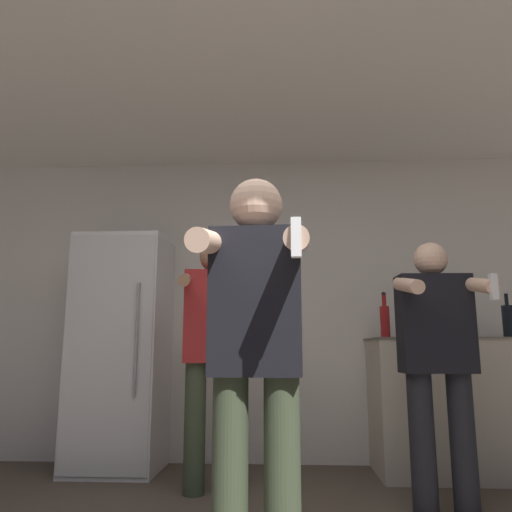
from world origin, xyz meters
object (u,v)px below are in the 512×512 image
at_px(refrigerator, 121,351).
at_px(bottle_red_label, 508,320).
at_px(person_man_side, 438,355).
at_px(bottle_amber_bourbon, 385,320).
at_px(person_spectator_back, 213,346).
at_px(bottle_clear_vodka, 458,320).
at_px(bottle_brown_liquor, 403,324).
at_px(person_woman_foreground, 256,345).

bearing_deg(refrigerator, bottle_red_label, -0.58).
bearing_deg(refrigerator, person_man_side, -22.11).
distance_m(bottle_red_label, bottle_amber_bourbon, 0.92).
bearing_deg(person_spectator_back, person_man_side, -13.39).
bearing_deg(bottle_amber_bourbon, bottle_clear_vodka, 0.00).
height_order(bottle_red_label, bottle_amber_bourbon, same).
distance_m(bottle_red_label, person_spectator_back, 2.25).
relative_size(bottle_clear_vodka, bottle_amber_bourbon, 0.96).
relative_size(bottle_brown_liquor, person_spectator_back, 0.16).
xyz_separation_m(bottle_amber_bourbon, bottle_brown_liquor, (0.14, -0.00, -0.04)).
bearing_deg(bottle_brown_liquor, person_spectator_back, -159.13).
distance_m(bottle_clear_vodka, bottle_amber_bourbon, 0.55).
relative_size(bottle_red_label, bottle_amber_bourbon, 1.00).
relative_size(refrigerator, bottle_amber_bourbon, 5.08).
xyz_separation_m(refrigerator, bottle_red_label, (2.98, -0.03, 0.23)).
bearing_deg(person_spectator_back, bottle_red_label, 13.68).
height_order(refrigerator, person_man_side, refrigerator).
xyz_separation_m(bottle_clear_vodka, bottle_red_label, (0.37, 0.00, -0.01)).
distance_m(bottle_brown_liquor, person_woman_foreground, 2.13).
relative_size(bottle_amber_bourbon, bottle_brown_liquor, 1.34).
xyz_separation_m(bottle_amber_bourbon, person_man_side, (0.13, -0.86, -0.26)).
bearing_deg(person_woman_foreground, person_spectator_back, 105.24).
xyz_separation_m(bottle_amber_bourbon, person_woman_foreground, (-0.89, -1.86, -0.21)).
xyz_separation_m(bottle_brown_liquor, person_spectator_back, (-1.39, -0.53, -0.17)).
distance_m(refrigerator, person_man_side, 2.36).
xyz_separation_m(bottle_red_label, person_spectator_back, (-2.17, -0.53, -0.20)).
xyz_separation_m(person_woman_foreground, person_man_side, (1.01, 1.00, -0.05)).
bearing_deg(person_man_side, refrigerator, 157.89).
xyz_separation_m(refrigerator, bottle_amber_bourbon, (2.06, -0.03, 0.24)).
height_order(refrigerator, bottle_red_label, refrigerator).
bearing_deg(person_woman_foreground, refrigerator, 121.75).
bearing_deg(bottle_brown_liquor, person_woman_foreground, -118.90).
xyz_separation_m(refrigerator, person_man_side, (2.18, -0.89, -0.02)).
distance_m(refrigerator, bottle_clear_vodka, 2.62).
distance_m(refrigerator, bottle_amber_bourbon, 2.07).
height_order(bottle_clear_vodka, person_woman_foreground, person_woman_foreground).
xyz_separation_m(bottle_amber_bourbon, person_spectator_back, (-1.25, -0.53, -0.20)).
distance_m(bottle_amber_bourbon, person_woman_foreground, 2.07).
distance_m(person_woman_foreground, person_man_side, 1.43).
relative_size(refrigerator, bottle_red_label, 5.07).
bearing_deg(bottle_brown_liquor, bottle_red_label, 0.00).
relative_size(refrigerator, bottle_brown_liquor, 6.83).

